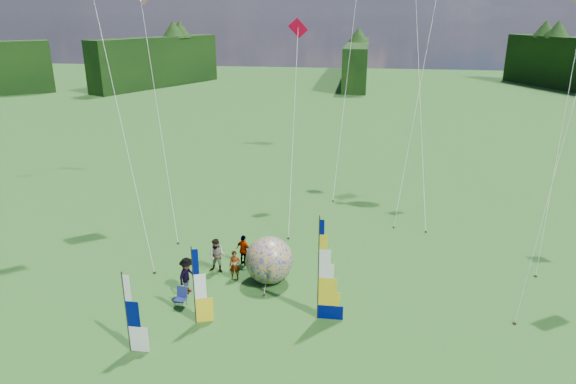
# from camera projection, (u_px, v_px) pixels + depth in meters

# --- Properties ---
(ground) EXTENTS (220.00, 220.00, 0.00)m
(ground) POSITION_uv_depth(u_px,v_px,m) (298.00, 360.00, 19.93)
(ground) COLOR #306A24
(ground) RESTS_ON ground
(treeline_ring) EXTENTS (210.00, 210.00, 8.00)m
(treeline_ring) POSITION_uv_depth(u_px,v_px,m) (299.00, 268.00, 18.60)
(treeline_ring) COLOR #17330D
(treeline_ring) RESTS_ON ground
(feather_banner_main) EXTENTS (1.28, 0.12, 4.72)m
(feather_banner_main) POSITION_uv_depth(u_px,v_px,m) (318.00, 271.00, 21.90)
(feather_banner_main) COLOR #000A56
(feather_banner_main) RESTS_ON ground
(side_banner_left) EXTENTS (0.96, 0.42, 3.53)m
(side_banner_left) POSITION_uv_depth(u_px,v_px,m) (194.00, 287.00, 21.75)
(side_banner_left) COLOR gold
(side_banner_left) RESTS_ON ground
(side_banner_far) EXTENTS (1.01, 0.10, 3.41)m
(side_banner_far) POSITION_uv_depth(u_px,v_px,m) (126.00, 314.00, 19.95)
(side_banner_far) COLOR white
(side_banner_far) RESTS_ON ground
(bol_inflatable) EXTENTS (2.56, 2.56, 2.37)m
(bol_inflatable) POSITION_uv_depth(u_px,v_px,m) (269.00, 260.00, 25.38)
(bol_inflatable) COLOR #001894
(bol_inflatable) RESTS_ON ground
(spectator_a) EXTENTS (0.62, 0.47, 1.54)m
(spectator_a) POSITION_uv_depth(u_px,v_px,m) (235.00, 265.00, 25.74)
(spectator_a) COLOR #66594C
(spectator_a) RESTS_ON ground
(spectator_b) EXTENTS (0.93, 0.52, 1.83)m
(spectator_b) POSITION_uv_depth(u_px,v_px,m) (217.00, 256.00, 26.43)
(spectator_b) COLOR #66594C
(spectator_b) RESTS_ON ground
(spectator_c) EXTENTS (0.69, 1.25, 1.83)m
(spectator_c) POSITION_uv_depth(u_px,v_px,m) (187.00, 276.00, 24.44)
(spectator_c) COLOR #66594C
(spectator_c) RESTS_ON ground
(spectator_d) EXTENTS (1.06, 0.82, 1.68)m
(spectator_d) POSITION_uv_depth(u_px,v_px,m) (244.00, 250.00, 27.22)
(spectator_d) COLOR #66594C
(spectator_d) RESTS_ON ground
(camp_chair) EXTENTS (0.59, 0.59, 0.94)m
(camp_chair) POSITION_uv_depth(u_px,v_px,m) (180.00, 298.00, 23.37)
(camp_chair) COLOR navy
(camp_chair) RESTS_ON ground
(kite_whale) EXTENTS (5.99, 14.99, 18.96)m
(kite_whale) POSITION_uv_depth(u_px,v_px,m) (420.00, 65.00, 33.87)
(kite_whale) COLOR black
(kite_whale) RESTS_ON ground
(kite_rainbow_delta) EXTENTS (9.58, 11.40, 16.50)m
(kite_rainbow_delta) POSITION_uv_depth(u_px,v_px,m) (156.00, 93.00, 30.19)
(kite_rainbow_delta) COLOR #F92600
(kite_rainbow_delta) RESTS_ON ground
(kite_parafoil) EXTENTS (10.77, 12.29, 17.59)m
(kite_parafoil) POSITION_uv_depth(u_px,v_px,m) (571.00, 109.00, 22.33)
(kite_parafoil) COLOR red
(kite_parafoil) RESTS_ON ground
(small_kite_red) EXTENTS (4.91, 10.98, 12.88)m
(small_kite_red) POSITION_uv_depth(u_px,v_px,m) (294.00, 118.00, 32.39)
(small_kite_red) COLOR red
(small_kite_red) RESTS_ON ground
(small_kite_orange) EXTENTS (5.28, 11.27, 16.21)m
(small_kite_orange) POSITION_uv_depth(u_px,v_px,m) (419.00, 88.00, 33.44)
(small_kite_orange) COLOR orange
(small_kite_orange) RESTS_ON ground
(small_kite_yellow) EXTENTS (8.26, 11.15, 14.59)m
(small_kite_yellow) POSITION_uv_depth(u_px,v_px,m) (563.00, 122.00, 27.19)
(small_kite_yellow) COLOR #FFB90C
(small_kite_yellow) RESTS_ON ground
(small_kite_pink) EXTENTS (10.09, 10.68, 17.57)m
(small_kite_pink) POSITION_uv_depth(u_px,v_px,m) (116.00, 93.00, 26.80)
(small_kite_pink) COLOR #E12755
(small_kite_pink) RESTS_ON ground
(small_kite_green) EXTENTS (7.18, 12.23, 18.38)m
(small_kite_green) POSITION_uv_depth(u_px,v_px,m) (348.00, 64.00, 37.70)
(small_kite_green) COLOR green
(small_kite_green) RESTS_ON ground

